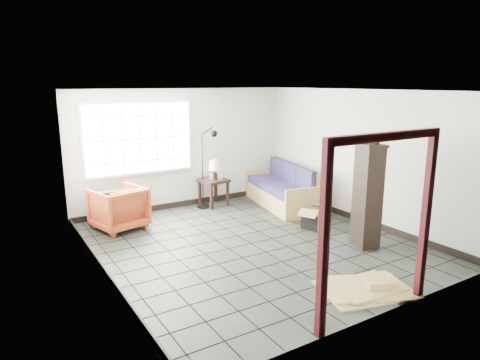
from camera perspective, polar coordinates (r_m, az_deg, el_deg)
ground at (r=7.49m, az=1.49°, el=-8.47°), size 5.50×5.50×0.00m
room_shell at (r=7.07m, az=1.44°, el=4.38°), size 5.02×5.52×2.61m
window_panel at (r=9.06m, az=-13.29°, el=5.42°), size 2.32×0.08×1.52m
doorway_trim at (r=5.12m, az=18.31°, el=-3.07°), size 1.80×0.08×2.20m
futon_sofa at (r=9.67m, az=5.74°, el=-1.41°), size 1.19×2.26×0.95m
armchair at (r=8.39m, az=-15.90°, el=-3.35°), size 1.04×1.00×0.90m
side_table at (r=9.58m, az=-3.54°, el=-0.50°), size 0.63×0.63×0.62m
table_lamp at (r=9.44m, az=-3.38°, el=1.87°), size 0.32×0.32×0.44m
projector at (r=9.59m, az=-3.26°, el=0.47°), size 0.32×0.28×0.10m
floor_lamp at (r=9.40m, az=-4.26°, el=2.00°), size 0.52×0.32×1.78m
console_shelf at (r=8.82m, az=-16.88°, el=-3.41°), size 0.86×0.35×0.66m
tall_shelf at (r=7.42m, az=16.64°, el=-1.97°), size 0.49×0.56×1.75m
pot at (r=7.22m, az=17.51°, el=5.06°), size 0.18×0.18×0.12m
open_box at (r=8.37m, az=9.82°, el=-5.24°), size 0.81×0.62×0.41m
cardboard_pile at (r=6.15m, az=16.63°, el=-13.56°), size 1.38×1.17×0.17m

